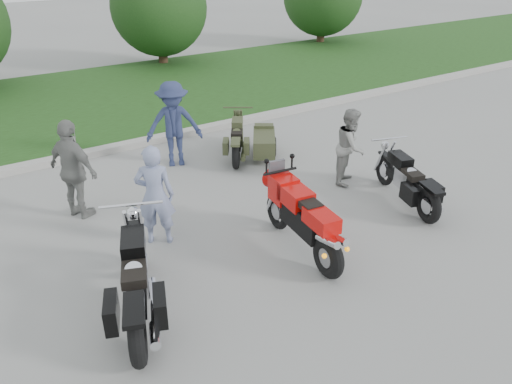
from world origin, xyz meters
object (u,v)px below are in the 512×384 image
person_back (74,170)px  cruiser_sidecar (253,142)px  person_stripe (155,195)px  cruiser_right (409,183)px  sportbike_red (303,218)px  person_denim (174,124)px  cruiser_left (137,285)px  person_grey (351,146)px

person_back → cruiser_sidecar: bearing=-109.2°
person_stripe → cruiser_right: bearing=-166.4°
sportbike_red → person_denim: bearing=99.6°
cruiser_sidecar → person_back: bearing=-138.5°
cruiser_right → person_back: size_ratio=1.18×
sportbike_red → person_denim: size_ratio=1.19×
cruiser_left → person_denim: person_denim is taller
cruiser_left → person_denim: (2.57, 4.32, 0.43)m
person_back → person_stripe: bearing=-178.9°
person_stripe → person_grey: bearing=-149.6°
person_stripe → person_back: (-0.84, 1.58, 0.06)m
person_stripe → person_grey: size_ratio=1.10×
person_grey → person_denim: 3.79m
cruiser_left → cruiser_right: (5.42, 0.21, -0.07)m
person_grey → person_back: size_ratio=0.85×
cruiser_sidecar → person_stripe: (-3.26, -2.14, 0.49)m
sportbike_red → person_stripe: (-1.80, 1.56, 0.23)m
person_grey → person_back: person_back is taller
sportbike_red → person_grey: 2.86m
cruiser_sidecar → person_denim: 1.85m
sportbike_red → cruiser_sidecar: 3.99m
cruiser_right → person_back: (-5.30, 2.96, 0.48)m
person_stripe → person_back: person_back is taller
person_stripe → cruiser_sidecar: bearing=-116.0°
sportbike_red → person_grey: bearing=39.5°
cruiser_sidecar → person_grey: bearing=-32.8°
cruiser_sidecar → person_stripe: bearing=-113.0°
cruiser_right → cruiser_sidecar: size_ratio=1.13×
cruiser_sidecar → person_back: person_back is taller
sportbike_red → person_back: bearing=137.1°
sportbike_red → person_denim: (-0.19, 4.29, 0.31)m
person_stripe → person_back: size_ratio=0.94×
sportbike_red → person_grey: (2.41, 1.53, 0.16)m
sportbike_red → cruiser_left: (-2.77, -0.03, -0.12)m
cruiser_left → cruiser_right: 5.43m
person_stripe → person_back: bearing=-31.2°
cruiser_right → person_grey: 1.42m
person_stripe → sportbike_red: bearing=169.9°
cruiser_left → cruiser_right: bearing=23.4°
sportbike_red → cruiser_right: (2.66, 0.18, -0.19)m
cruiser_sidecar → cruiser_right: bearing=-37.6°
cruiser_sidecar → sportbike_red: bearing=-77.9°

